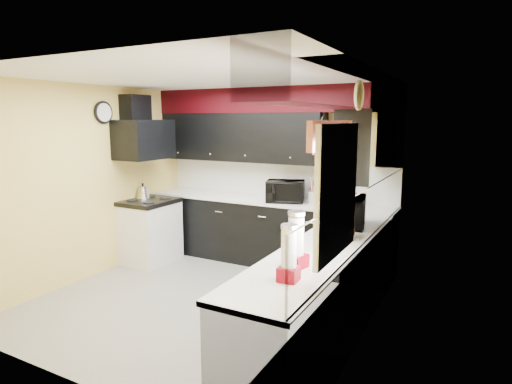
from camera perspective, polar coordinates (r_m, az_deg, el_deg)
ground at (r=5.13m, az=-6.53°, el=-14.07°), size 3.60×3.60×0.00m
wall_back at (r=6.31m, az=2.55°, el=2.28°), size 3.60×0.06×2.50m
wall_right at (r=4.04m, az=14.69°, el=-2.21°), size 0.06×3.60×2.50m
wall_left at (r=5.97m, az=-21.15°, el=1.22°), size 0.06×3.60×2.50m
ceiling at (r=4.72m, az=-7.12°, el=14.95°), size 3.60×3.60×0.06m
cab_back at (r=6.20m, az=1.29°, el=-5.38°), size 3.60×0.60×0.90m
cab_right at (r=4.08m, az=8.97°, el=-13.69°), size 0.60×3.00×0.90m
counter_back at (r=6.10m, az=1.31°, el=-1.11°), size 3.62×0.64×0.04m
counter_right at (r=3.92m, az=9.15°, el=-7.36°), size 0.64×3.02×0.04m
splash_back at (r=6.31m, az=2.50°, el=1.73°), size 3.60×0.02×0.50m
splash_right at (r=4.05m, az=14.52°, el=-3.03°), size 0.02×3.60×0.50m
upper_back at (r=6.35m, az=-2.21°, el=7.30°), size 2.60×0.35×0.70m
upper_right at (r=4.88m, az=15.45°, el=6.27°), size 0.35×1.80×0.70m
soffit_back at (r=6.11m, az=1.88°, el=12.14°), size 3.60×0.36×0.35m
soffit_right at (r=3.84m, az=12.06°, el=13.44°), size 0.36×3.24×0.35m
stove at (r=6.44m, az=-13.88°, el=-5.30°), size 0.60×0.75×0.86m
cooktop at (r=6.33m, az=-14.05°, el=-1.28°), size 0.62×0.77×0.06m
hood at (r=6.27m, az=-14.72°, el=6.79°), size 0.50×0.78×0.55m
hood_duct at (r=6.35m, az=-15.76°, el=10.57°), size 0.24×0.40×0.40m
window at (r=3.13m, az=10.80°, el=0.16°), size 0.03×0.86×0.96m
valance at (r=3.11m, az=10.06°, el=7.53°), size 0.04×0.88×0.20m
pan_top at (r=5.72m, az=9.03°, el=8.94°), size 0.03×0.22×0.40m
pan_mid at (r=5.60m, az=8.52°, el=6.39°), size 0.03×0.28×0.46m
pan_low at (r=5.85m, az=9.38°, el=6.20°), size 0.03×0.24×0.42m
cut_board at (r=5.49m, az=8.21°, el=6.85°), size 0.03×0.26×0.35m
baskets at (r=4.17m, az=11.07°, el=-2.69°), size 0.27×0.27×0.50m
clock at (r=6.06m, az=-19.67°, el=9.96°), size 0.03×0.30×0.30m
deco_plate at (r=3.63m, az=13.58°, el=12.43°), size 0.03×0.24×0.24m
toaster_oven at (r=5.87m, az=3.92°, el=0.09°), size 0.61×0.55×0.29m
microwave at (r=4.65m, az=12.00°, el=-2.51°), size 0.49×0.63×0.31m
utensil_crock at (r=5.83m, az=7.63°, el=-0.72°), size 0.19×0.19×0.15m
knife_block at (r=5.72m, az=11.44°, el=-0.59°), size 0.13×0.17×0.24m
kettle at (r=6.49m, az=-14.83°, el=-0.00°), size 0.23×0.23×0.17m
dispenser_a at (r=3.28m, az=5.36°, el=-6.49°), size 0.18×0.18×0.42m
dispenser_b at (r=3.01m, az=4.40°, el=-8.38°), size 0.14×0.14×0.37m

